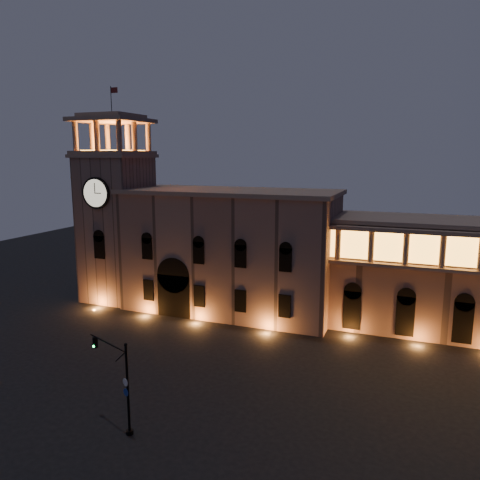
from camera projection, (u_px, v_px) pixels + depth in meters
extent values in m
plane|color=black|center=(167.00, 376.00, 48.10)|extent=(160.00, 160.00, 0.00)
cube|color=#8A695A|center=(230.00, 253.00, 67.48)|extent=(30.00, 12.00, 17.00)
cube|color=gray|center=(229.00, 192.00, 65.92)|extent=(30.80, 12.80, 0.60)
cube|color=black|center=(176.00, 295.00, 65.63)|extent=(5.00, 1.40, 6.00)
cylinder|color=black|center=(175.00, 274.00, 65.10)|extent=(5.00, 1.40, 5.00)
cube|color=orange|center=(175.00, 297.00, 65.49)|extent=(4.20, 0.20, 5.00)
cube|color=#8A695A|center=(117.00, 229.00, 72.67)|extent=(9.00, 9.00, 22.00)
cube|color=gray|center=(114.00, 156.00, 70.67)|extent=(9.80, 9.80, 0.50)
cylinder|color=black|center=(96.00, 193.00, 67.31)|extent=(4.60, 0.35, 4.60)
cylinder|color=beige|center=(95.00, 193.00, 67.18)|extent=(4.00, 0.12, 4.00)
cube|color=gray|center=(114.00, 153.00, 70.58)|extent=(9.40, 9.40, 0.50)
cube|color=orange|center=(114.00, 151.00, 70.52)|extent=(6.80, 6.80, 0.15)
cylinder|color=gray|center=(75.00, 136.00, 68.02)|extent=(0.76, 0.76, 4.20)
cylinder|color=gray|center=(97.00, 136.00, 66.67)|extent=(0.76, 0.76, 4.20)
cylinder|color=gray|center=(119.00, 135.00, 65.32)|extent=(0.76, 0.76, 4.20)
cylinder|color=gray|center=(108.00, 138.00, 74.99)|extent=(0.76, 0.76, 4.20)
cylinder|color=gray|center=(128.00, 138.00, 73.65)|extent=(0.76, 0.76, 4.20)
cylinder|color=gray|center=(148.00, 137.00, 72.30)|extent=(0.76, 0.76, 4.20)
cylinder|color=gray|center=(92.00, 137.00, 71.51)|extent=(0.76, 0.76, 4.20)
cylinder|color=gray|center=(134.00, 136.00, 68.81)|extent=(0.76, 0.76, 4.20)
cube|color=gray|center=(112.00, 120.00, 69.73)|extent=(9.80, 9.80, 0.60)
cube|color=gray|center=(112.00, 116.00, 69.62)|extent=(7.50, 7.50, 0.60)
cylinder|color=black|center=(111.00, 100.00, 69.21)|extent=(0.10, 0.10, 4.00)
plane|color=#5C1B1A|center=(114.00, 90.00, 68.75)|extent=(1.20, 0.00, 1.20)
cylinder|color=gray|center=(338.00, 244.00, 58.07)|extent=(0.70, 0.70, 4.00)
cylinder|color=gray|center=(371.00, 246.00, 56.65)|extent=(0.70, 0.70, 4.00)
cylinder|color=gray|center=(406.00, 248.00, 55.24)|extent=(0.70, 0.70, 4.00)
cylinder|color=gray|center=(443.00, 251.00, 53.82)|extent=(0.70, 0.70, 4.00)
cylinder|color=black|center=(128.00, 391.00, 37.37)|extent=(0.22, 0.22, 7.60)
cylinder|color=black|center=(130.00, 432.00, 38.02)|extent=(0.61, 0.61, 0.33)
sphere|color=black|center=(126.00, 345.00, 36.67)|extent=(0.30, 0.30, 0.30)
cylinder|color=black|center=(108.00, 343.00, 38.63)|extent=(5.07, 2.20, 0.13)
cube|color=black|center=(95.00, 342.00, 40.13)|extent=(0.42, 0.41, 0.92)
cylinder|color=#0CE53F|center=(94.00, 346.00, 40.06)|extent=(0.21, 0.16, 0.20)
cylinder|color=silver|center=(125.00, 382.00, 37.16)|extent=(0.62, 0.29, 0.65)
cylinder|color=navy|center=(126.00, 392.00, 37.32)|extent=(0.62, 0.29, 0.65)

